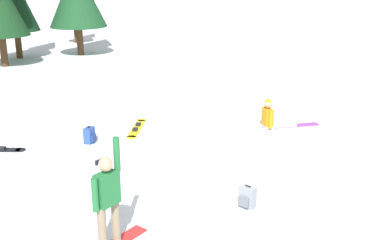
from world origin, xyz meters
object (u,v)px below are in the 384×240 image
object	(u,v)px
backpack_blue	(90,135)
snowboarder_midground	(273,118)
loose_snowboard_far_spare	(137,128)
backpack_grey	(247,197)
snowboarder_foreground	(108,200)

from	to	relation	value
backpack_blue	snowboarder_midground	bearing A→B (deg)	-11.87
snowboarder_midground	backpack_blue	bearing A→B (deg)	168.13
snowboarder_midground	loose_snowboard_far_spare	distance (m)	4.15
backpack_blue	backpack_grey	xyz separation A→B (m)	(1.95, -5.04, 0.00)
snowboarder_foreground	backpack_grey	bearing A→B (deg)	4.32
snowboarder_foreground	loose_snowboard_far_spare	distance (m)	6.43
snowboarder_midground	backpack_blue	size ratio (longest dim) A/B	3.90
snowboarder_midground	loose_snowboard_far_spare	xyz separation A→B (m)	(-3.77, 1.70, -0.29)
loose_snowboard_far_spare	backpack_grey	xyz separation A→B (m)	(0.38, -5.62, 0.19)
backpack_grey	backpack_blue	bearing A→B (deg)	111.16
snowboarder_midground	loose_snowboard_far_spare	size ratio (longest dim) A/B	1.04
snowboarder_midground	loose_snowboard_far_spare	bearing A→B (deg)	155.72
loose_snowboard_far_spare	backpack_grey	bearing A→B (deg)	-86.12
snowboarder_midground	backpack_grey	distance (m)	5.18
loose_snowboard_far_spare	backpack_grey	distance (m)	5.64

